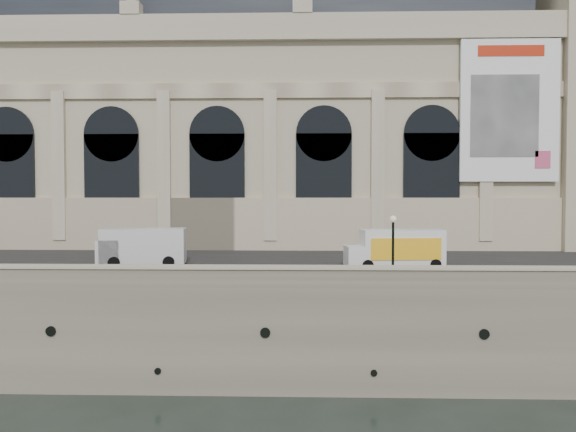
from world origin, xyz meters
The scene contains 8 objects.
ground centered at (0.00, 0.00, 0.00)m, with size 260.00×260.00×0.00m, color black.
quay centered at (0.00, 35.00, 3.00)m, with size 160.00×70.00×6.00m, color gray.
street centered at (0.00, 14.00, 6.03)m, with size 160.00×24.00×0.06m, color #2D2D2D.
parapet centered at (0.00, 0.60, 6.62)m, with size 160.00×1.40×1.21m.
museum centered at (-5.98, 30.86, 19.72)m, with size 69.00×18.70×29.10m.
van_c centered at (-7.99, 9.96, 7.41)m, with size 6.45×3.15×2.77m.
box_truck centered at (10.70, 9.18, 7.39)m, with size 7.07×3.05×2.77m.
lamp_right centered at (9.39, 2.38, 7.99)m, with size 0.41×0.41×4.00m.
Camera 1 is at (4.11, -30.71, 11.12)m, focal length 35.00 mm.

